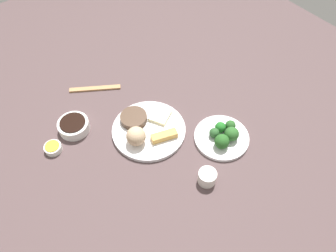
{
  "coord_description": "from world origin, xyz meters",
  "views": [
    {
      "loc": [
        -0.65,
        0.37,
        1.0
      ],
      "look_at": [
        -0.09,
        -0.07,
        0.06
      ],
      "focal_mm": 35.01,
      "sensor_mm": 36.0,
      "label": 1
    }
  ],
  "objects_px": {
    "main_plate": "(149,130)",
    "teacup": "(207,177)",
    "soy_sauce_bowl": "(74,126)",
    "sauce_ramekin_hot_mustard": "(53,148)",
    "broccoli_plate": "(221,138)",
    "chopsticks_pair": "(95,89)"
  },
  "relations": [
    {
      "from": "teacup",
      "to": "chopsticks_pair",
      "type": "height_order",
      "value": "teacup"
    },
    {
      "from": "soy_sauce_bowl",
      "to": "sauce_ramekin_hot_mustard",
      "type": "relative_size",
      "value": 1.87
    },
    {
      "from": "main_plate",
      "to": "teacup",
      "type": "xyz_separation_m",
      "value": [
        -0.28,
        -0.03,
        0.02
      ]
    },
    {
      "from": "soy_sauce_bowl",
      "to": "teacup",
      "type": "height_order",
      "value": "teacup"
    },
    {
      "from": "soy_sauce_bowl",
      "to": "chopsticks_pair",
      "type": "xyz_separation_m",
      "value": [
        0.13,
        -0.16,
        -0.02
      ]
    },
    {
      "from": "soy_sauce_bowl",
      "to": "broccoli_plate",
      "type": "bearing_deg",
      "value": -132.97
    },
    {
      "from": "teacup",
      "to": "chopsticks_pair",
      "type": "xyz_separation_m",
      "value": [
        0.59,
        0.08,
        -0.02
      ]
    },
    {
      "from": "main_plate",
      "to": "teacup",
      "type": "height_order",
      "value": "teacup"
    },
    {
      "from": "broccoli_plate",
      "to": "chopsticks_pair",
      "type": "xyz_separation_m",
      "value": [
        0.5,
        0.23,
        -0.0
      ]
    },
    {
      "from": "main_plate",
      "to": "soy_sauce_bowl",
      "type": "xyz_separation_m",
      "value": [
        0.18,
        0.21,
        0.01
      ]
    },
    {
      "from": "main_plate",
      "to": "sauce_ramekin_hot_mustard",
      "type": "relative_size",
      "value": 4.45
    },
    {
      "from": "main_plate",
      "to": "chopsticks_pair",
      "type": "relative_size",
      "value": 1.3
    },
    {
      "from": "teacup",
      "to": "main_plate",
      "type": "bearing_deg",
      "value": 6.1
    },
    {
      "from": "main_plate",
      "to": "chopsticks_pair",
      "type": "bearing_deg",
      "value": 8.45
    },
    {
      "from": "sauce_ramekin_hot_mustard",
      "to": "teacup",
      "type": "height_order",
      "value": "teacup"
    },
    {
      "from": "broccoli_plate",
      "to": "chopsticks_pair",
      "type": "relative_size",
      "value": 0.96
    },
    {
      "from": "main_plate",
      "to": "teacup",
      "type": "distance_m",
      "value": 0.28
    },
    {
      "from": "main_plate",
      "to": "chopsticks_pair",
      "type": "distance_m",
      "value": 0.31
    },
    {
      "from": "soy_sauce_bowl",
      "to": "sauce_ramekin_hot_mustard",
      "type": "distance_m",
      "value": 0.11
    },
    {
      "from": "main_plate",
      "to": "broccoli_plate",
      "type": "xyz_separation_m",
      "value": [
        -0.19,
        -0.19,
        -0.0
      ]
    },
    {
      "from": "broccoli_plate",
      "to": "soy_sauce_bowl",
      "type": "relative_size",
      "value": 1.74
    },
    {
      "from": "main_plate",
      "to": "teacup",
      "type": "bearing_deg",
      "value": -173.9
    }
  ]
}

